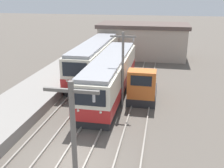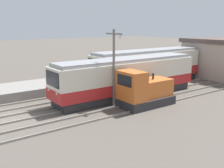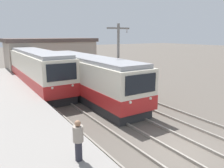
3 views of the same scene
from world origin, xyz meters
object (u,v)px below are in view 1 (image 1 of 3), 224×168
Objects in this scene: catenary_mast_near at (75,151)px; commuter_train_left at (95,61)px; shunting_locomotive at (143,86)px; catenary_mast_mid at (123,67)px; commuter_train_center at (111,77)px.

commuter_train_left is at bearing 102.38° from catenary_mast_near.
shunting_locomotive is at bearing 83.81° from catenary_mast_near.
shunting_locomotive is at bearing 52.15° from catenary_mast_mid.
commuter_train_left is 20.17m from catenary_mast_near.
commuter_train_left is 9.06m from catenary_mast_mid.
commuter_train_left is at bearing 134.56° from shunting_locomotive.
catenary_mast_near is at bearing -77.62° from commuter_train_left.
commuter_train_center is at bearing 165.94° from shunting_locomotive.
catenary_mast_near reaches higher than commuter_train_center.
commuter_train_left reaches higher than shunting_locomotive.
catenary_mast_mid reaches higher than shunting_locomotive.
catenary_mast_near and catenary_mast_mid have the same top height.
catenary_mast_near reaches higher than commuter_train_left.
commuter_train_left is 3.05× the size of shunting_locomotive.
shunting_locomotive is 3.26m from catenary_mast_mid.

